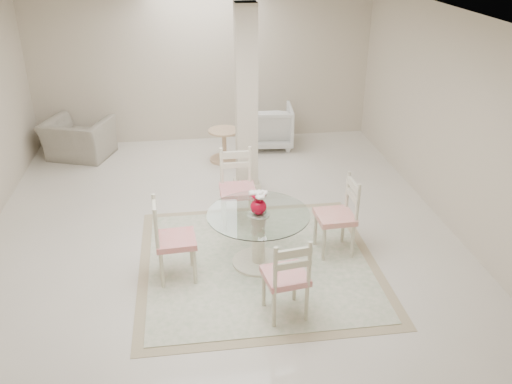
{
  "coord_description": "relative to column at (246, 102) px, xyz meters",
  "views": [
    {
      "loc": [
        -0.37,
        -6.09,
        3.61
      ],
      "look_at": [
        0.38,
        -0.58,
        0.85
      ],
      "focal_mm": 38.0,
      "sensor_mm": 36.0,
      "label": 1
    }
  ],
  "objects": [
    {
      "name": "dining_chair_north",
      "position": [
        -0.25,
        -1.06,
        -0.75
      ],
      "size": [
        0.46,
        0.46,
        1.14
      ],
      "rotation": [
        0.0,
        0.0,
        -0.01
      ],
      "color": "beige",
      "rests_on": "ground"
    },
    {
      "name": "recliner_taupe",
      "position": [
        -2.69,
        1.58,
        -1.02
      ],
      "size": [
        1.27,
        1.19,
        0.67
      ],
      "primitive_type": "imported",
      "rotation": [
        0.0,
        0.0,
        2.8
      ],
      "color": "gray",
      "rests_on": "ground"
    },
    {
      "name": "dining_chair_west",
      "position": [
        -1.13,
        -2.22,
        -0.78
      ],
      "size": [
        0.46,
        0.46,
        1.09
      ],
      "rotation": [
        0.0,
        0.0,
        1.64
      ],
      "color": "beige",
      "rests_on": "ground"
    },
    {
      "name": "column",
      "position": [
        0.0,
        0.0,
        0.0
      ],
      "size": [
        0.3,
        0.3,
        2.7
      ],
      "primitive_type": "cube",
      "color": "beige",
      "rests_on": "ground"
    },
    {
      "name": "dining_chair_east",
      "position": [
        0.89,
        -1.94,
        -0.78
      ],
      "size": [
        0.45,
        0.45,
        1.09
      ],
      "rotation": [
        0.0,
        0.0,
        -1.53
      ],
      "color": "beige",
      "rests_on": "ground"
    },
    {
      "name": "dining_chair_south",
      "position": [
        0.03,
        -3.08,
        -0.8
      ],
      "size": [
        0.48,
        0.48,
        1.04
      ],
      "rotation": [
        0.0,
        0.0,
        3.29
      ],
      "color": "beige",
      "rests_on": "ground"
    },
    {
      "name": "side_table",
      "position": [
        -0.25,
        1.1,
        -1.1
      ],
      "size": [
        0.52,
        0.52,
        0.54
      ],
      "color": "tan",
      "rests_on": "ground"
    },
    {
      "name": "armchair_white",
      "position": [
        0.6,
        1.67,
        -0.98
      ],
      "size": [
        0.87,
        0.89,
        0.75
      ],
      "primitive_type": "imported",
      "rotation": [
        0.0,
        0.0,
        3.06
      ],
      "color": "silver",
      "rests_on": "ground"
    },
    {
      "name": "dining_table",
      "position": [
        -0.12,
        -2.08,
        -1.01
      ],
      "size": [
        1.17,
        1.17,
        0.67
      ],
      "rotation": [
        0.0,
        0.0,
        0.15
      ],
      "color": "#ECE5C2",
      "rests_on": "ground"
    },
    {
      "name": "ground",
      "position": [
        -0.5,
        -1.3,
        -1.35
      ],
      "size": [
        7.0,
        7.0,
        0.0
      ],
      "primitive_type": "plane",
      "color": "silver",
      "rests_on": "ground"
    },
    {
      "name": "room_shell",
      "position": [
        -0.5,
        -1.3,
        0.51
      ],
      "size": [
        6.02,
        7.02,
        2.71
      ],
      "color": "beige",
      "rests_on": "ground"
    },
    {
      "name": "area_rug",
      "position": [
        -0.12,
        -2.08,
        -1.34
      ],
      "size": [
        2.79,
        2.79,
        0.02
      ],
      "color": "tan",
      "rests_on": "ground"
    },
    {
      "name": "red_vase",
      "position": [
        -0.12,
        -2.08,
        -0.53
      ],
      "size": [
        0.22,
        0.2,
        0.29
      ],
      "color": "#A8051D",
      "rests_on": "dining_table"
    }
  ]
}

